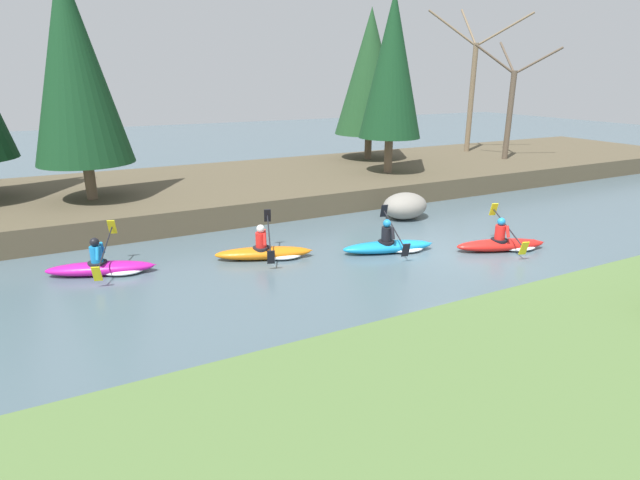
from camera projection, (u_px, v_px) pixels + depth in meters
ground_plane at (458, 255)px, 14.41m from camera, size 90.00×90.00×0.00m
riverbank_far at (311, 181)px, 22.56m from camera, size 44.00×8.75×0.82m
conifer_tree_centre at (73, 65)px, 16.06m from camera, size 3.16×3.16×7.60m
conifer_tree_mid_right at (392, 66)px, 20.87m from camera, size 2.67×2.67×7.47m
conifer_tree_right at (370, 73)px, 24.61m from camera, size 3.46×3.46×7.24m
bare_tree_upstream at (510, 105)px, 25.09m from camera, size 3.20×3.16×5.78m
bare_tree_mid_upstream at (472, 85)px, 27.48m from camera, size 4.22×4.17×7.72m
kayaker_lead at (504, 244)px, 14.73m from camera, size 2.75×2.02×1.20m
kayaker_middle at (391, 246)px, 14.58m from camera, size 2.78×2.04×1.20m
kayaker_trailing at (267, 252)px, 14.06m from camera, size 2.75×2.01×1.20m
kayaker_far_back at (105, 267)px, 12.94m from camera, size 2.76×2.02×1.20m
boulder_midstream at (405, 206)px, 17.93m from camera, size 1.67×1.31×0.94m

